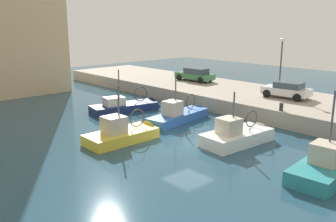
{
  "coord_description": "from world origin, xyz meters",
  "views": [
    {
      "loc": [
        -15.4,
        -14.99,
        7.35
      ],
      "look_at": [
        1.31,
        3.34,
        1.2
      ],
      "focal_mm": 38.53,
      "sensor_mm": 36.0,
      "label": 1
    }
  ],
  "objects_px": {
    "mooring_bollard_north": "(281,107)",
    "fishing_boat_white": "(241,140)",
    "fishing_boat_navy": "(128,109)",
    "parked_car_white": "(287,90)",
    "fishing_boat_yellow": "(127,138)",
    "parked_car_green": "(195,74)",
    "fishing_boat_teal": "(331,169)",
    "fishing_boat_blue": "(181,119)",
    "quay_streetlamp": "(281,56)"
  },
  "relations": [
    {
      "from": "mooring_bollard_north",
      "to": "fishing_boat_white",
      "type": "bearing_deg",
      "value": -177.95
    },
    {
      "from": "fishing_boat_navy",
      "to": "mooring_bollard_north",
      "type": "xyz_separation_m",
      "value": [
        5.17,
        -11.3,
        1.37
      ]
    },
    {
      "from": "parked_car_white",
      "to": "fishing_boat_yellow",
      "type": "bearing_deg",
      "value": 168.38
    },
    {
      "from": "fishing_boat_white",
      "to": "parked_car_green",
      "type": "distance_m",
      "value": 16.83
    },
    {
      "from": "fishing_boat_teal",
      "to": "fishing_boat_navy",
      "type": "xyz_separation_m",
      "value": [
        0.09,
        17.3,
        -0.01
      ]
    },
    {
      "from": "parked_car_green",
      "to": "fishing_boat_blue",
      "type": "bearing_deg",
      "value": -141.66
    },
    {
      "from": "fishing_boat_blue",
      "to": "parked_car_green",
      "type": "relative_size",
      "value": 1.47
    },
    {
      "from": "fishing_boat_navy",
      "to": "mooring_bollard_north",
      "type": "height_order",
      "value": "fishing_boat_navy"
    },
    {
      "from": "parked_car_green",
      "to": "quay_streetlamp",
      "type": "xyz_separation_m",
      "value": [
        0.58,
        -9.67,
        2.54
      ]
    },
    {
      "from": "fishing_boat_yellow",
      "to": "mooring_bollard_north",
      "type": "relative_size",
      "value": 9.83
    },
    {
      "from": "fishing_boat_teal",
      "to": "parked_car_green",
      "type": "xyz_separation_m",
      "value": [
        10.33,
        19.26,
        1.8
      ]
    },
    {
      "from": "fishing_boat_navy",
      "to": "parked_car_white",
      "type": "height_order",
      "value": "fishing_boat_navy"
    },
    {
      "from": "mooring_bollard_north",
      "to": "fishing_boat_yellow",
      "type": "bearing_deg",
      "value": 153.29
    },
    {
      "from": "quay_streetlamp",
      "to": "mooring_bollard_north",
      "type": "bearing_deg",
      "value": -147.59
    },
    {
      "from": "fishing_boat_teal",
      "to": "fishing_boat_yellow",
      "type": "height_order",
      "value": "fishing_boat_teal"
    },
    {
      "from": "fishing_boat_teal",
      "to": "quay_streetlamp",
      "type": "height_order",
      "value": "quay_streetlamp"
    },
    {
      "from": "fishing_boat_teal",
      "to": "quay_streetlamp",
      "type": "xyz_separation_m",
      "value": [
        10.91,
        9.59,
        4.34
      ]
    },
    {
      "from": "fishing_boat_yellow",
      "to": "fishing_boat_blue",
      "type": "bearing_deg",
      "value": 9.94
    },
    {
      "from": "parked_car_green",
      "to": "mooring_bollard_north",
      "type": "distance_m",
      "value": 14.2
    },
    {
      "from": "fishing_boat_teal",
      "to": "parked_car_green",
      "type": "height_order",
      "value": "fishing_boat_teal"
    },
    {
      "from": "fishing_boat_white",
      "to": "parked_car_white",
      "type": "xyz_separation_m",
      "value": [
        9.22,
        2.24,
        1.78
      ]
    },
    {
      "from": "fishing_boat_navy",
      "to": "quay_streetlamp",
      "type": "relative_size",
      "value": 1.37
    },
    {
      "from": "parked_car_green",
      "to": "mooring_bollard_north",
      "type": "relative_size",
      "value": 8.09
    },
    {
      "from": "fishing_boat_yellow",
      "to": "fishing_boat_white",
      "type": "bearing_deg",
      "value": -45.79
    },
    {
      "from": "mooring_bollard_north",
      "to": "quay_streetlamp",
      "type": "height_order",
      "value": "quay_streetlamp"
    },
    {
      "from": "fishing_boat_navy",
      "to": "fishing_boat_yellow",
      "type": "bearing_deg",
      "value": -127.12
    },
    {
      "from": "fishing_boat_yellow",
      "to": "parked_car_white",
      "type": "height_order",
      "value": "fishing_boat_yellow"
    },
    {
      "from": "quay_streetlamp",
      "to": "fishing_boat_yellow",
      "type": "bearing_deg",
      "value": 174.82
    },
    {
      "from": "fishing_boat_blue",
      "to": "fishing_boat_white",
      "type": "bearing_deg",
      "value": -97.64
    },
    {
      "from": "fishing_boat_teal",
      "to": "mooring_bollard_north",
      "type": "height_order",
      "value": "fishing_boat_teal"
    },
    {
      "from": "fishing_boat_blue",
      "to": "parked_car_green",
      "type": "height_order",
      "value": "fishing_boat_blue"
    },
    {
      "from": "mooring_bollard_north",
      "to": "quay_streetlamp",
      "type": "xyz_separation_m",
      "value": [
        5.65,
        3.59,
        2.98
      ]
    },
    {
      "from": "fishing_boat_blue",
      "to": "mooring_bollard_north",
      "type": "height_order",
      "value": "fishing_boat_blue"
    },
    {
      "from": "fishing_boat_white",
      "to": "mooring_bollard_north",
      "type": "height_order",
      "value": "fishing_boat_white"
    },
    {
      "from": "fishing_boat_teal",
      "to": "quay_streetlamp",
      "type": "relative_size",
      "value": 1.39
    },
    {
      "from": "fishing_boat_blue",
      "to": "parked_car_white",
      "type": "xyz_separation_m",
      "value": [
        8.38,
        -3.96,
        1.76
      ]
    },
    {
      "from": "parked_car_white",
      "to": "quay_streetlamp",
      "type": "bearing_deg",
      "value": 48.63
    },
    {
      "from": "fishing_boat_teal",
      "to": "mooring_bollard_north",
      "type": "bearing_deg",
      "value": 48.78
    },
    {
      "from": "fishing_boat_teal",
      "to": "fishing_boat_blue",
      "type": "relative_size",
      "value": 1.03
    },
    {
      "from": "parked_car_white",
      "to": "mooring_bollard_north",
      "type": "xyz_separation_m",
      "value": [
        -4.31,
        -2.07,
        -0.42
      ]
    },
    {
      "from": "fishing_boat_yellow",
      "to": "parked_car_green",
      "type": "height_order",
      "value": "fishing_boat_yellow"
    },
    {
      "from": "parked_car_white",
      "to": "parked_car_green",
      "type": "xyz_separation_m",
      "value": [
        0.76,
        11.19,
        0.02
      ]
    },
    {
      "from": "parked_car_white",
      "to": "fishing_boat_blue",
      "type": "bearing_deg",
      "value": 154.72
    },
    {
      "from": "fishing_boat_navy",
      "to": "fishing_boat_blue",
      "type": "distance_m",
      "value": 5.38
    },
    {
      "from": "fishing_boat_white",
      "to": "parked_car_white",
      "type": "bearing_deg",
      "value": 13.68
    },
    {
      "from": "fishing_boat_yellow",
      "to": "fishing_boat_white",
      "type": "xyz_separation_m",
      "value": [
        5.03,
        -5.17,
        -0.02
      ]
    },
    {
      "from": "fishing_boat_yellow",
      "to": "fishing_boat_navy",
      "type": "xyz_separation_m",
      "value": [
        4.77,
        6.3,
        -0.04
      ]
    },
    {
      "from": "fishing_boat_navy",
      "to": "parked_car_green",
      "type": "bearing_deg",
      "value": 10.83
    },
    {
      "from": "fishing_boat_white",
      "to": "fishing_boat_yellow",
      "type": "bearing_deg",
      "value": 134.21
    },
    {
      "from": "fishing_boat_teal",
      "to": "quay_streetlamp",
      "type": "distance_m",
      "value": 15.16
    }
  ]
}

